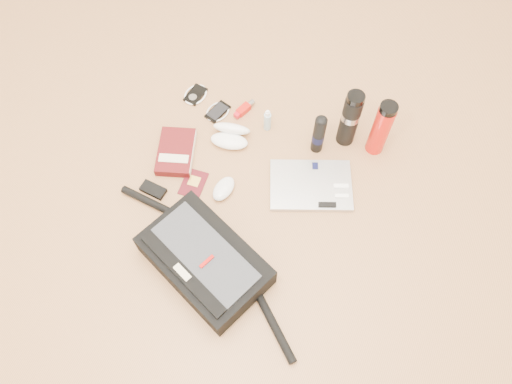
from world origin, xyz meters
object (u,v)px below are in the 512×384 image
thermos_red (381,129)px  thermos_black (350,119)px  messenger_bag (204,260)px  laptop (311,185)px  book (176,152)px

thermos_red → thermos_black: bearing=-177.0°
messenger_bag → laptop: 0.53m
thermos_black → laptop: bearing=-100.1°
thermos_black → thermos_red: 0.13m
laptop → book: book is taller
messenger_bag → book: bearing=151.7°
laptop → book: (-0.57, -0.08, 0.01)m
laptop → book: bearing=165.2°
messenger_bag → book: (-0.33, 0.39, -0.04)m
book → laptop: bearing=-11.5°
messenger_bag → book: messenger_bag is taller
thermos_black → messenger_bag: bearing=-111.5°
thermos_red → messenger_bag: bearing=-119.3°
book → thermos_red: size_ratio=0.90×
thermos_black → book: bearing=-150.2°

